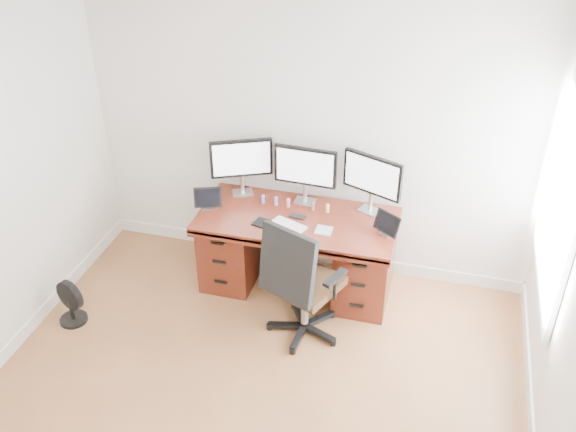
% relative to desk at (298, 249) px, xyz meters
% --- Properties ---
extents(back_wall, '(4.00, 0.10, 2.70)m').
position_rel_desk_xyz_m(back_wall, '(0.00, 0.42, 0.95)').
color(back_wall, white).
rests_on(back_wall, ground).
extents(desk, '(1.70, 0.80, 0.75)m').
position_rel_desk_xyz_m(desk, '(0.00, 0.00, 0.00)').
color(desk, '#541C10').
rests_on(desk, ground).
extents(office_chair, '(0.77, 0.77, 1.10)m').
position_rel_desk_xyz_m(office_chair, '(0.19, -0.62, -0.04)').
color(office_chair, black).
rests_on(office_chair, ground).
extents(floor_fan, '(0.28, 0.23, 0.40)m').
position_rel_desk_xyz_m(floor_fan, '(-1.72, -0.98, -0.21)').
color(floor_fan, black).
rests_on(floor_fan, ground).
extents(monitor_left, '(0.51, 0.26, 0.53)m').
position_rel_desk_xyz_m(monitor_left, '(-0.58, 0.24, 0.68)').
color(monitor_left, silver).
rests_on(monitor_left, desk).
extents(monitor_center, '(0.55, 0.15, 0.53)m').
position_rel_desk_xyz_m(monitor_center, '(-0.00, 0.24, 0.68)').
color(monitor_center, silver).
rests_on(monitor_center, desk).
extents(monitor_right, '(0.52, 0.24, 0.53)m').
position_rel_desk_xyz_m(monitor_right, '(0.58, 0.24, 0.68)').
color(monitor_right, silver).
rests_on(monitor_right, desk).
extents(tablet_left, '(0.25, 0.15, 0.19)m').
position_rel_desk_xyz_m(tablet_left, '(-0.79, -0.08, 0.43)').
color(tablet_left, silver).
rests_on(tablet_left, desk).
extents(tablet_right, '(0.24, 0.19, 0.19)m').
position_rel_desk_xyz_m(tablet_right, '(0.77, -0.08, 0.43)').
color(tablet_right, silver).
rests_on(tablet_right, desk).
extents(keyboard, '(0.33, 0.23, 0.01)m').
position_rel_desk_xyz_m(keyboard, '(-0.04, -0.17, 0.36)').
color(keyboard, white).
rests_on(keyboard, desk).
extents(trackpad, '(0.14, 0.14, 0.01)m').
position_rel_desk_xyz_m(trackpad, '(0.26, -0.17, 0.35)').
color(trackpad, '#BABDC2').
rests_on(trackpad, desk).
extents(drawing_tablet, '(0.24, 0.18, 0.01)m').
position_rel_desk_xyz_m(drawing_tablet, '(-0.22, -0.21, 0.35)').
color(drawing_tablet, black).
rests_on(drawing_tablet, desk).
extents(phone, '(0.15, 0.09, 0.01)m').
position_rel_desk_xyz_m(phone, '(-0.00, -0.02, 0.35)').
color(phone, black).
rests_on(phone, desk).
extents(figurine_blue, '(0.03, 0.03, 0.09)m').
position_rel_desk_xyz_m(figurine_blue, '(-0.35, 0.12, 0.40)').
color(figurine_blue, '#566BEB').
rests_on(figurine_blue, desk).
extents(figurine_purple, '(0.03, 0.03, 0.09)m').
position_rel_desk_xyz_m(figurine_purple, '(-0.23, 0.12, 0.40)').
color(figurine_purple, '#8060C9').
rests_on(figurine_purple, desk).
extents(figurine_pink, '(0.03, 0.03, 0.09)m').
position_rel_desk_xyz_m(figurine_pink, '(-0.12, 0.12, 0.40)').
color(figurine_pink, pink).
rests_on(figurine_pink, desk).
extents(figurine_brown, '(0.03, 0.03, 0.09)m').
position_rel_desk_xyz_m(figurine_brown, '(0.10, 0.12, 0.40)').
color(figurine_brown, '#8B5947').
rests_on(figurine_brown, desk).
extents(figurine_orange, '(0.03, 0.03, 0.09)m').
position_rel_desk_xyz_m(figurine_orange, '(0.23, 0.12, 0.40)').
color(figurine_orange, '#FABC5D').
rests_on(figurine_orange, desk).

